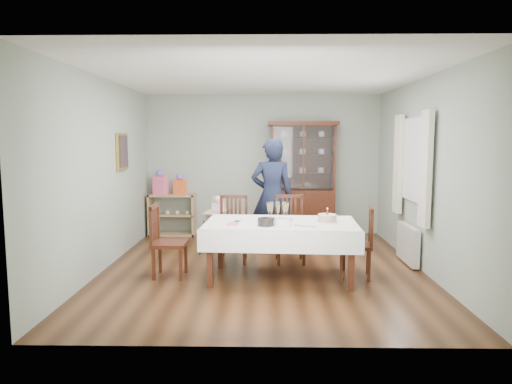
{
  "coord_description": "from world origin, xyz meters",
  "views": [
    {
      "loc": [
        0.01,
        -6.38,
        1.84
      ],
      "look_at": [
        -0.1,
        0.2,
        1.08
      ],
      "focal_mm": 32.0,
      "sensor_mm": 36.0,
      "label": 1
    }
  ],
  "objects_px": {
    "chair_far_left": "(233,242)",
    "woman": "(272,196)",
    "gift_bag_pink": "(160,183)",
    "champagne_tray": "(278,215)",
    "chair_end_left": "(169,255)",
    "china_cabinet": "(302,178)",
    "gift_bag_orange": "(180,185)",
    "birthday_cake": "(327,219)",
    "dining_table": "(281,250)",
    "sideboard": "(172,215)",
    "chair_end_right": "(357,257)",
    "high_chair": "(218,231)",
    "chair_far_right": "(290,243)"
  },
  "relations": [
    {
      "from": "champagne_tray",
      "to": "chair_end_left",
      "type": "bearing_deg",
      "value": -178.14
    },
    {
      "from": "dining_table",
      "to": "high_chair",
      "type": "relative_size",
      "value": 2.2
    },
    {
      "from": "chair_end_left",
      "to": "china_cabinet",
      "type": "bearing_deg",
      "value": -36.08
    },
    {
      "from": "high_chair",
      "to": "gift_bag_orange",
      "type": "distance_m",
      "value": 1.72
    },
    {
      "from": "dining_table",
      "to": "chair_end_right",
      "type": "xyz_separation_m",
      "value": [
        1.02,
        0.06,
        -0.1
      ]
    },
    {
      "from": "chair_end_right",
      "to": "champagne_tray",
      "type": "relative_size",
      "value": 2.38
    },
    {
      "from": "birthday_cake",
      "to": "gift_bag_pink",
      "type": "relative_size",
      "value": 0.6
    },
    {
      "from": "sideboard",
      "to": "woman",
      "type": "distance_m",
      "value": 2.37
    },
    {
      "from": "china_cabinet",
      "to": "high_chair",
      "type": "height_order",
      "value": "china_cabinet"
    },
    {
      "from": "sideboard",
      "to": "chair_far_right",
      "type": "xyz_separation_m",
      "value": [
        2.16,
        -1.93,
        -0.1
      ]
    },
    {
      "from": "china_cabinet",
      "to": "gift_bag_orange",
      "type": "bearing_deg",
      "value": 179.96
    },
    {
      "from": "chair_far_left",
      "to": "gift_bag_pink",
      "type": "xyz_separation_m",
      "value": [
        -1.51,
        1.88,
        0.71
      ]
    },
    {
      "from": "chair_end_left",
      "to": "birthday_cake",
      "type": "bearing_deg",
      "value": -90.97
    },
    {
      "from": "birthday_cake",
      "to": "gift_bag_pink",
      "type": "xyz_separation_m",
      "value": [
        -2.81,
        2.74,
        0.2
      ]
    },
    {
      "from": "woman",
      "to": "high_chair",
      "type": "height_order",
      "value": "woman"
    },
    {
      "from": "sideboard",
      "to": "chair_end_right",
      "type": "relative_size",
      "value": 0.94
    },
    {
      "from": "dining_table",
      "to": "chair_end_left",
      "type": "xyz_separation_m",
      "value": [
        -1.51,
        0.06,
        -0.09
      ]
    },
    {
      "from": "chair_end_left",
      "to": "woman",
      "type": "xyz_separation_m",
      "value": [
        1.42,
        1.37,
        0.64
      ]
    },
    {
      "from": "china_cabinet",
      "to": "champagne_tray",
      "type": "height_order",
      "value": "china_cabinet"
    },
    {
      "from": "chair_far_left",
      "to": "woman",
      "type": "bearing_deg",
      "value": 44.57
    },
    {
      "from": "chair_far_left",
      "to": "birthday_cake",
      "type": "distance_m",
      "value": 1.64
    },
    {
      "from": "chair_far_left",
      "to": "woman",
      "type": "height_order",
      "value": "woman"
    },
    {
      "from": "china_cabinet",
      "to": "gift_bag_orange",
      "type": "height_order",
      "value": "china_cabinet"
    },
    {
      "from": "dining_table",
      "to": "gift_bag_orange",
      "type": "distance_m",
      "value": 3.33
    },
    {
      "from": "high_chair",
      "to": "champagne_tray",
      "type": "bearing_deg",
      "value": -34.7
    },
    {
      "from": "high_chair",
      "to": "gift_bag_pink",
      "type": "distance_m",
      "value": 1.94
    },
    {
      "from": "chair_far_right",
      "to": "gift_bag_pink",
      "type": "relative_size",
      "value": 2.13
    },
    {
      "from": "dining_table",
      "to": "champagne_tray",
      "type": "distance_m",
      "value": 0.46
    },
    {
      "from": "chair_far_left",
      "to": "chair_end_right",
      "type": "distance_m",
      "value": 1.88
    },
    {
      "from": "china_cabinet",
      "to": "gift_bag_pink",
      "type": "xyz_separation_m",
      "value": [
        -2.71,
        0.0,
        -0.11
      ]
    },
    {
      "from": "chair_far_left",
      "to": "champagne_tray",
      "type": "distance_m",
      "value": 1.12
    },
    {
      "from": "china_cabinet",
      "to": "sideboard",
      "type": "distance_m",
      "value": 2.6
    },
    {
      "from": "chair_end_left",
      "to": "champagne_tray",
      "type": "bearing_deg",
      "value": -87.09
    },
    {
      "from": "woman",
      "to": "birthday_cake",
      "type": "xyz_separation_m",
      "value": [
        0.7,
        -1.44,
        -0.12
      ]
    },
    {
      "from": "chair_far_left",
      "to": "gift_bag_orange",
      "type": "height_order",
      "value": "gift_bag_orange"
    },
    {
      "from": "chair_far_left",
      "to": "gift_bag_pink",
      "type": "distance_m",
      "value": 2.51
    },
    {
      "from": "china_cabinet",
      "to": "sideboard",
      "type": "relative_size",
      "value": 2.42
    },
    {
      "from": "sideboard",
      "to": "chair_end_right",
      "type": "distance_m",
      "value": 4.03
    },
    {
      "from": "dining_table",
      "to": "high_chair",
      "type": "xyz_separation_m",
      "value": [
        -0.96,
        1.37,
        -0.02
      ]
    },
    {
      "from": "sideboard",
      "to": "woman",
      "type": "height_order",
      "value": "woman"
    },
    {
      "from": "dining_table",
      "to": "high_chair",
      "type": "bearing_deg",
      "value": 125.19
    },
    {
      "from": "birthday_cake",
      "to": "chair_far_right",
      "type": "bearing_deg",
      "value": 117.76
    },
    {
      "from": "gift_bag_orange",
      "to": "dining_table",
      "type": "bearing_deg",
      "value": -56.13
    },
    {
      "from": "chair_far_left",
      "to": "gift_bag_orange",
      "type": "distance_m",
      "value": 2.3
    },
    {
      "from": "chair_far_right",
      "to": "gift_bag_orange",
      "type": "distance_m",
      "value": 2.85
    },
    {
      "from": "chair_far_right",
      "to": "high_chair",
      "type": "xyz_separation_m",
      "value": [
        -1.14,
        0.55,
        0.07
      ]
    },
    {
      "from": "sideboard",
      "to": "champagne_tray",
      "type": "bearing_deg",
      "value": -53.44
    },
    {
      "from": "sideboard",
      "to": "chair_end_left",
      "type": "relative_size",
      "value": 0.92
    },
    {
      "from": "china_cabinet",
      "to": "champagne_tray",
      "type": "distance_m",
      "value": 2.69
    },
    {
      "from": "dining_table",
      "to": "champagne_tray",
      "type": "bearing_deg",
      "value": 108.57
    }
  ]
}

